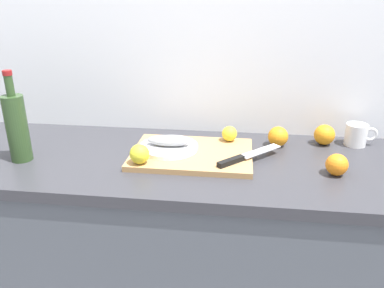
{
  "coord_description": "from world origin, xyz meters",
  "views": [
    {
      "loc": [
        0.33,
        -1.26,
        1.48
      ],
      "look_at": [
        0.17,
        0.02,
        0.95
      ],
      "focal_mm": 36.17,
      "sensor_mm": 36.0,
      "label": 1
    }
  ],
  "objects_px": {
    "coffee_mug_0": "(357,135)",
    "orange_0": "(324,135)",
    "cutting_board": "(192,154)",
    "lemon_0": "(229,134)",
    "wine_bottle": "(17,126)",
    "white_plate": "(169,147)",
    "chef_knife": "(242,157)",
    "fish_fillet": "(169,141)"
  },
  "relations": [
    {
      "from": "coffee_mug_0",
      "to": "orange_0",
      "type": "relative_size",
      "value": 1.52
    },
    {
      "from": "cutting_board",
      "to": "lemon_0",
      "type": "distance_m",
      "value": 0.18
    },
    {
      "from": "wine_bottle",
      "to": "white_plate",
      "type": "bearing_deg",
      "value": 12.77
    },
    {
      "from": "chef_knife",
      "to": "cutting_board",
      "type": "bearing_deg",
      "value": 119.7
    },
    {
      "from": "wine_bottle",
      "to": "orange_0",
      "type": "distance_m",
      "value": 1.14
    },
    {
      "from": "cutting_board",
      "to": "fish_fillet",
      "type": "distance_m",
      "value": 0.1
    },
    {
      "from": "chef_knife",
      "to": "coffee_mug_0",
      "type": "bearing_deg",
      "value": -16.18
    },
    {
      "from": "orange_0",
      "to": "fish_fillet",
      "type": "bearing_deg",
      "value": -163.99
    },
    {
      "from": "cutting_board",
      "to": "coffee_mug_0",
      "type": "xyz_separation_m",
      "value": [
        0.62,
        0.19,
        0.03
      ]
    },
    {
      "from": "fish_fillet",
      "to": "lemon_0",
      "type": "relative_size",
      "value": 2.75
    },
    {
      "from": "cutting_board",
      "to": "lemon_0",
      "type": "relative_size",
      "value": 7.39
    },
    {
      "from": "fish_fillet",
      "to": "coffee_mug_0",
      "type": "distance_m",
      "value": 0.73
    },
    {
      "from": "chef_knife",
      "to": "coffee_mug_0",
      "type": "relative_size",
      "value": 1.85
    },
    {
      "from": "lemon_0",
      "to": "coffee_mug_0",
      "type": "xyz_separation_m",
      "value": [
        0.49,
        0.07,
        -0.01
      ]
    },
    {
      "from": "cutting_board",
      "to": "fish_fillet",
      "type": "bearing_deg",
      "value": 170.14
    },
    {
      "from": "lemon_0",
      "to": "orange_0",
      "type": "bearing_deg",
      "value": 9.11
    },
    {
      "from": "chef_knife",
      "to": "lemon_0",
      "type": "distance_m",
      "value": 0.18
    },
    {
      "from": "coffee_mug_0",
      "to": "wine_bottle",
      "type": "bearing_deg",
      "value": -166.53
    },
    {
      "from": "fish_fillet",
      "to": "wine_bottle",
      "type": "bearing_deg",
      "value": -167.23
    },
    {
      "from": "fish_fillet",
      "to": "chef_knife",
      "type": "distance_m",
      "value": 0.28
    },
    {
      "from": "lemon_0",
      "to": "coffee_mug_0",
      "type": "distance_m",
      "value": 0.5
    },
    {
      "from": "chef_knife",
      "to": "wine_bottle",
      "type": "xyz_separation_m",
      "value": [
        -0.78,
        -0.05,
        0.1
      ]
    },
    {
      "from": "cutting_board",
      "to": "wine_bottle",
      "type": "height_order",
      "value": "wine_bottle"
    },
    {
      "from": "cutting_board",
      "to": "chef_knife",
      "type": "height_order",
      "value": "chef_knife"
    },
    {
      "from": "wine_bottle",
      "to": "orange_0",
      "type": "bearing_deg",
      "value": 14.51
    },
    {
      "from": "white_plate",
      "to": "wine_bottle",
      "type": "bearing_deg",
      "value": -167.23
    },
    {
      "from": "cutting_board",
      "to": "orange_0",
      "type": "bearing_deg",
      "value": 20.23
    },
    {
      "from": "white_plate",
      "to": "fish_fillet",
      "type": "xyz_separation_m",
      "value": [
        -0.0,
        -0.0,
        0.03
      ]
    },
    {
      "from": "fish_fillet",
      "to": "orange_0",
      "type": "distance_m",
      "value": 0.61
    },
    {
      "from": "chef_knife",
      "to": "wine_bottle",
      "type": "distance_m",
      "value": 0.79
    },
    {
      "from": "chef_knife",
      "to": "wine_bottle",
      "type": "height_order",
      "value": "wine_bottle"
    },
    {
      "from": "white_plate",
      "to": "wine_bottle",
      "type": "height_order",
      "value": "wine_bottle"
    },
    {
      "from": "coffee_mug_0",
      "to": "lemon_0",
      "type": "bearing_deg",
      "value": -172.18
    },
    {
      "from": "white_plate",
      "to": "orange_0",
      "type": "relative_size",
      "value": 2.68
    },
    {
      "from": "white_plate",
      "to": "coffee_mug_0",
      "type": "xyz_separation_m",
      "value": [
        0.71,
        0.18,
        0.02
      ]
    },
    {
      "from": "wine_bottle",
      "to": "coffee_mug_0",
      "type": "xyz_separation_m",
      "value": [
        1.23,
        0.29,
        -0.08
      ]
    },
    {
      "from": "cutting_board",
      "to": "fish_fillet",
      "type": "height_order",
      "value": "fish_fillet"
    },
    {
      "from": "chef_knife",
      "to": "lemon_0",
      "type": "bearing_deg",
      "value": 61.28
    },
    {
      "from": "wine_bottle",
      "to": "coffee_mug_0",
      "type": "distance_m",
      "value": 1.26
    },
    {
      "from": "chef_knife",
      "to": "fish_fillet",
      "type": "bearing_deg",
      "value": 121.48
    },
    {
      "from": "cutting_board",
      "to": "white_plate",
      "type": "bearing_deg",
      "value": 170.14
    },
    {
      "from": "cutting_board",
      "to": "fish_fillet",
      "type": "xyz_separation_m",
      "value": [
        -0.09,
        0.02,
        0.04
      ]
    }
  ]
}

